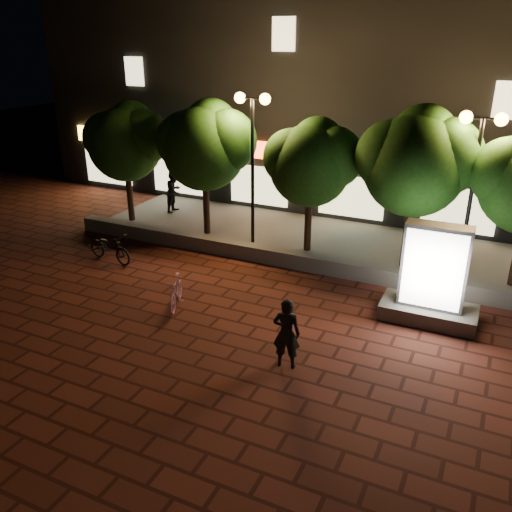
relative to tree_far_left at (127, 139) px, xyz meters
The scene contains 15 objects.
ground 9.43m from the tree_far_left, 38.18° to the right, with size 80.00×80.00×0.00m, color #5B251C.
retaining_wall 7.72m from the tree_far_left, 11.89° to the right, with size 16.00×0.45×0.50m, color #66635E.
sidewalk 7.74m from the tree_far_left, ahead, with size 16.00×5.00×0.08m, color #66635E.
building_block 10.38m from the tree_far_left, 47.32° to the left, with size 28.00×8.12×11.30m.
tree_far_left is the anchor object (origin of this frame).
tree_left 3.51m from the tree_far_left, ahead, with size 3.60×3.00×4.89m.
tree_mid 7.50m from the tree_far_left, ahead, with size 3.24×2.70×4.50m.
tree_right 10.81m from the tree_far_left, ahead, with size 3.72×3.10×5.07m.
street_lamp_left 5.50m from the tree_far_left, ahead, with size 1.26×0.36×5.18m.
street_lamp_right 12.47m from the tree_far_left, ahead, with size 1.26×0.36×4.98m.
ad_kiosk 12.60m from the tree_far_left, 14.74° to the right, with size 2.46×1.25×2.66m.
scooter_pink 8.25m from the tree_far_left, 44.07° to the right, with size 0.42×1.48×0.89m, color pink.
rider 11.83m from the tree_far_left, 35.73° to the right, with size 0.62×0.41×1.71m, color black.
scooter_parked 4.94m from the tree_far_left, 63.41° to the right, with size 0.65×1.87×0.98m, color black.
pedestrian 3.00m from the tree_far_left, 60.93° to the left, with size 0.84×0.66×1.74m, color black.
Camera 1 is at (6.21, -10.83, 7.01)m, focal length 37.26 mm.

